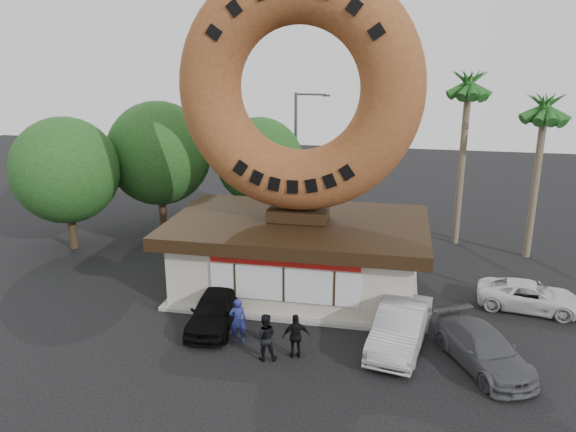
% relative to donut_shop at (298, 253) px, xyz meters
% --- Properties ---
extents(ground, '(90.00, 90.00, 0.00)m').
position_rel_donut_shop_xyz_m(ground, '(0.00, -5.98, -1.77)').
color(ground, black).
rests_on(ground, ground).
extents(donut_shop, '(11.20, 7.20, 3.80)m').
position_rel_donut_shop_xyz_m(donut_shop, '(0.00, 0.00, 0.00)').
color(donut_shop, beige).
rests_on(donut_shop, ground).
extents(giant_donut, '(10.19, 2.60, 10.19)m').
position_rel_donut_shop_xyz_m(giant_donut, '(0.00, 0.02, 7.13)').
color(giant_donut, '#96582B').
rests_on(giant_donut, donut_shop).
extents(tree_west, '(6.00, 6.00, 7.65)m').
position_rel_donut_shop_xyz_m(tree_west, '(-9.50, 7.02, 2.87)').
color(tree_west, '#473321').
rests_on(tree_west, ground).
extents(tree_mid, '(5.20, 5.20, 6.63)m').
position_rel_donut_shop_xyz_m(tree_mid, '(-4.00, 9.02, 2.25)').
color(tree_mid, '#473321').
rests_on(tree_mid, ground).
extents(tree_far, '(5.60, 5.60, 7.14)m').
position_rel_donut_shop_xyz_m(tree_far, '(-13.00, 3.02, 2.56)').
color(tree_far, '#473321').
rests_on(tree_far, ground).
extents(palm_near, '(2.60, 2.60, 9.75)m').
position_rel_donut_shop_xyz_m(palm_near, '(7.50, 8.02, 6.65)').
color(palm_near, '#726651').
rests_on(palm_near, ground).
extents(palm_far, '(2.60, 2.60, 8.75)m').
position_rel_donut_shop_xyz_m(palm_far, '(11.00, 6.52, 5.72)').
color(palm_far, '#726651').
rests_on(palm_far, ground).
extents(street_lamp, '(2.11, 0.20, 8.00)m').
position_rel_donut_shop_xyz_m(street_lamp, '(-1.86, 10.02, 2.72)').
color(street_lamp, '#59595E').
rests_on(street_lamp, ground).
extents(person_left, '(0.73, 0.58, 1.75)m').
position_rel_donut_shop_xyz_m(person_left, '(-1.31, -5.07, -0.89)').
color(person_left, navy).
rests_on(person_left, ground).
extents(person_center, '(0.98, 0.84, 1.72)m').
position_rel_donut_shop_xyz_m(person_center, '(-0.05, -6.05, -0.90)').
color(person_center, black).
rests_on(person_center, ground).
extents(person_right, '(1.04, 0.70, 1.64)m').
position_rel_donut_shop_xyz_m(person_right, '(0.99, -5.71, -0.94)').
color(person_right, black).
rests_on(person_right, ground).
extents(car_black, '(1.88, 4.14, 1.38)m').
position_rel_donut_shop_xyz_m(car_black, '(-2.55, -4.06, -1.08)').
color(car_black, black).
rests_on(car_black, ground).
extents(car_silver, '(2.47, 4.92, 1.55)m').
position_rel_donut_shop_xyz_m(car_silver, '(4.57, -4.21, -0.99)').
color(car_silver, '#A0A1A5').
rests_on(car_silver, ground).
extents(car_grey, '(3.57, 4.81, 1.30)m').
position_rel_donut_shop_xyz_m(car_grey, '(7.38, -4.99, -1.12)').
color(car_grey, '#535458').
rests_on(car_grey, ground).
extents(car_white, '(4.48, 2.59, 1.17)m').
position_rel_donut_shop_xyz_m(car_white, '(9.87, -0.03, -1.18)').
color(car_white, silver).
rests_on(car_white, ground).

